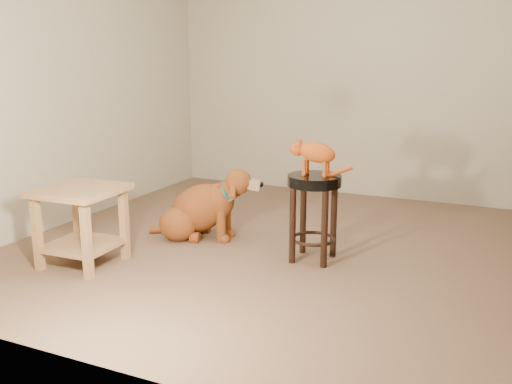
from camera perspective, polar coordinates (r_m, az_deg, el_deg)
The scene contains 6 objects.
floor at distance 4.42m, azimuth 5.38°, elevation -5.97°, with size 4.50×4.00×0.01m, color brown.
room_shell at distance 4.17m, azimuth 5.91°, elevation 16.30°, with size 4.54×4.04×2.62m.
padded_stool at distance 4.12m, azimuth 5.82°, elevation -0.83°, with size 0.39×0.39×0.64m.
side_table at distance 4.21m, azimuth -17.11°, elevation -2.13°, with size 0.57×0.57×0.57m.
golden_retriever at distance 4.70m, azimuth -5.53°, elevation -1.77°, with size 0.99×0.54×0.63m.
tabby_kitten at distance 4.06m, azimuth 5.79°, elevation 3.86°, with size 0.46×0.17×0.29m.
Camera 1 is at (1.37, -3.94, 1.46)m, focal length 40.00 mm.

